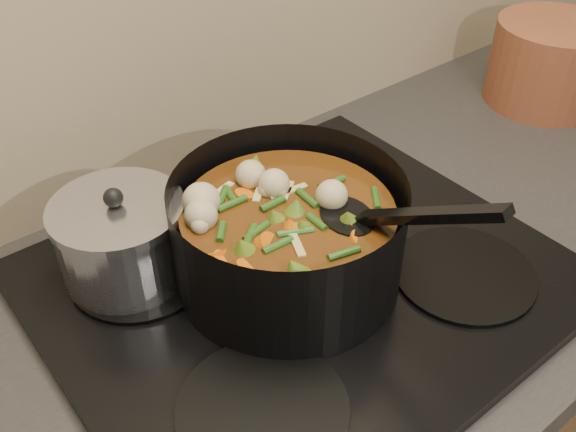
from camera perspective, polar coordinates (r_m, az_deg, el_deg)
stovetop at (r=0.83m, az=1.26°, el=-5.62°), size 0.62×0.54×0.03m
stockpot at (r=0.78m, az=0.04°, el=-1.84°), size 0.29×0.37×0.21m
saucepan at (r=0.81m, az=-14.51°, el=-2.12°), size 0.16×0.16×0.13m
terracotta_crock at (r=1.30m, az=22.24°, el=12.47°), size 0.28×0.28×0.15m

